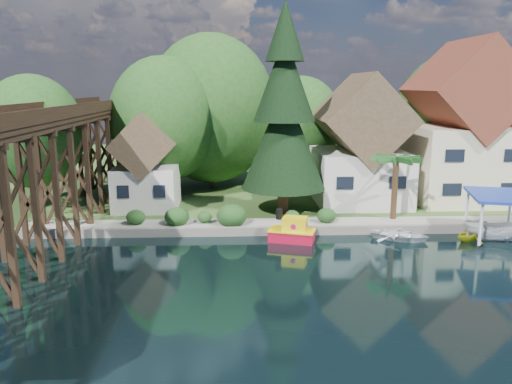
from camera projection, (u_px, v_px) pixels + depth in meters
ground at (303, 277)px, 27.86m from camera, size 140.00×140.00×0.00m
bank at (265, 170)px, 61.01m from camera, size 140.00×52.00×0.50m
seawall at (343, 230)px, 35.77m from camera, size 60.00×0.40×0.62m
promenade at (366, 222)px, 37.08m from camera, size 50.00×2.60×0.06m
trestle_bridge at (38, 169)px, 31.11m from camera, size 4.12×44.18×9.30m
house_left at (360, 149)px, 42.69m from camera, size 7.64×8.64×11.02m
house_center at (462, 133)px, 43.29m from camera, size 8.65×9.18×13.89m
shed at (146, 168)px, 40.75m from camera, size 5.09×5.40×7.85m
bg_trees at (285, 120)px, 47.12m from camera, size 49.90×13.30×10.57m
shrubs at (224, 215)px, 36.44m from camera, size 15.76×2.47×1.70m
conifer at (284, 114)px, 38.42m from camera, size 6.60×6.60×16.25m
palm_tree at (396, 161)px, 37.01m from camera, size 4.08×4.08×5.14m
tugboat at (293, 232)px, 34.13m from camera, size 3.48×2.55×2.26m
boat_white_a at (400, 234)px, 34.60m from camera, size 4.72×4.20×0.81m
boat_canopy at (496, 221)px, 33.99m from camera, size 4.69×5.84×3.30m
boat_yellow at (469, 232)px, 34.24m from camera, size 2.93×2.79×1.20m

